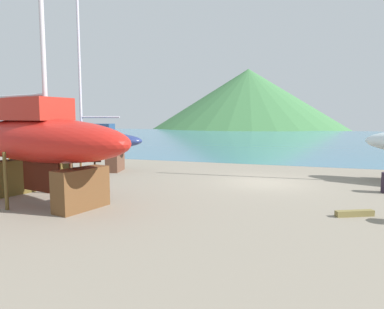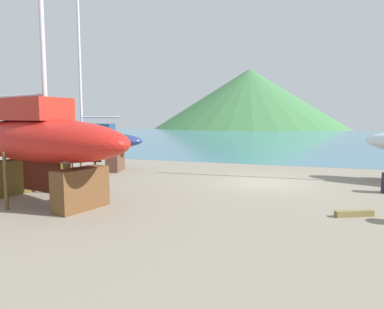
% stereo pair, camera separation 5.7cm
% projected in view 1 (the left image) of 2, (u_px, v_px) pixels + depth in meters
% --- Properties ---
extents(ground_plane, '(48.35, 48.35, 0.00)m').
position_uv_depth(ground_plane, '(244.00, 214.00, 11.04)').
color(ground_plane, gray).
extents(sea_water, '(137.75, 67.37, 0.01)m').
position_uv_depth(sea_water, '(294.00, 138.00, 54.24)').
color(sea_water, teal).
rests_on(sea_water, ground).
extents(headland_hill, '(119.70, 119.70, 37.31)m').
position_uv_depth(headland_hill, '(247.00, 128.00, 110.48)').
color(headland_hill, '#407843').
rests_on(headland_hill, ground).
extents(sailboat_large_starboard, '(6.76, 3.45, 10.83)m').
position_uv_depth(sailboat_large_starboard, '(88.00, 142.00, 19.95)').
color(sailboat_large_starboard, brown).
rests_on(sailboat_large_starboard, ground).
extents(sailboat_small_center, '(8.76, 4.18, 14.69)m').
position_uv_depth(sailboat_small_center, '(39.00, 140.00, 12.44)').
color(sailboat_small_center, brown).
rests_on(sailboat_small_center, ground).
extents(worker, '(0.50, 0.44, 1.70)m').
position_uv_depth(worker, '(14.00, 163.00, 16.96)').
color(worker, maroon).
rests_on(worker, ground).
extents(timber_plank_near, '(1.20, 0.72, 0.19)m').
position_uv_depth(timber_plank_near, '(355.00, 213.00, 10.75)').
color(timber_plank_near, olive).
rests_on(timber_plank_near, ground).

